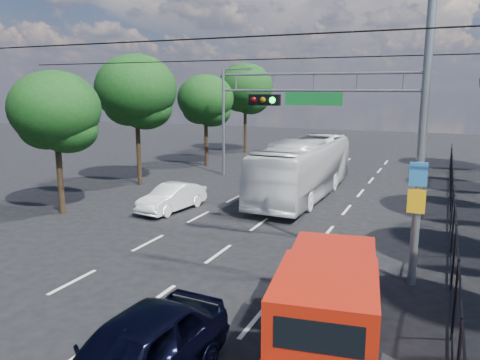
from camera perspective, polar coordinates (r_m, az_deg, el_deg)
The scene contains 13 objects.
lane_markings at distance 22.21m, azimuth 4.24°, elevation -4.05°, with size 6.12×38.00×0.01m.
signal_mast at distance 14.34m, azimuth 16.65°, elevation 8.36°, with size 6.43×0.39×9.50m.
streetlight_left at distance 31.31m, azimuth -1.76°, elevation 7.73°, with size 2.09×0.22×7.08m.
utility_wires at distance 16.70m, azimuth -1.56°, elevation 15.99°, with size 22.00×5.04×0.74m.
fence_right at distance 19.03m, azimuth 24.50°, elevation -4.46°, with size 0.06×34.03×2.00m.
tree_left_b at distance 23.02m, azimuth -21.50°, elevation 7.31°, with size 4.08×4.08×6.63m.
tree_left_c at distance 28.72m, azimuth -12.48°, elevation 10.06°, with size 4.80×4.80×7.80m.
tree_left_d at distance 35.34m, azimuth -4.17°, elevation 9.36°, with size 4.20×4.20×6.83m.
tree_left_e at distance 42.64m, azimuth 0.67°, elevation 10.79°, with size 4.92×4.92×7.99m.
red_pickup at distance 11.08m, azimuth 10.78°, elevation -14.13°, with size 2.87×5.94×2.13m.
navy_hatchback at distance 9.71m, azimuth -12.73°, elevation -20.27°, with size 1.91×4.76×1.62m, color black.
white_bus at distance 25.43m, azimuth 7.75°, elevation 1.41°, with size 2.61×11.17×3.11m, color silver.
white_van at distance 22.74m, azimuth -8.30°, elevation -2.13°, with size 1.36×3.89×1.28m, color white.
Camera 1 is at (7.07, -6.23, 5.84)m, focal length 35.00 mm.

